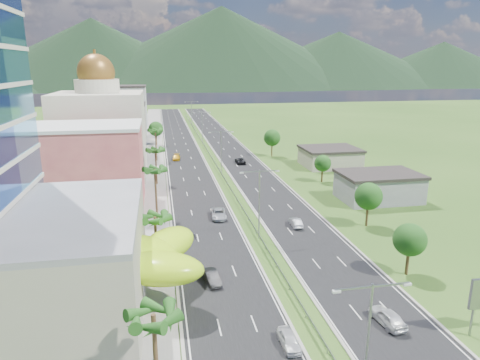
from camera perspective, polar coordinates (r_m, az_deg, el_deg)
ground at (r=58.35m, az=4.81°, el=-11.54°), size 500.00×500.00×0.00m
road_left at (r=142.76m, az=-7.82°, el=4.37°), size 11.00×260.00×0.04m
road_right at (r=144.27m, az=-1.85°, el=4.61°), size 11.00×260.00×0.04m
sidewalk_left at (r=142.61m, az=-11.64°, el=4.21°), size 7.00×260.00×0.12m
median_guardrail at (r=125.63m, az=-3.95°, el=3.30°), size 0.10×216.06×0.76m
streetlight_median_a at (r=34.85m, az=16.71°, el=-19.29°), size 6.04×0.25×11.00m
streetlight_median_b at (r=64.83m, az=2.59°, el=-2.31°), size 6.04×0.25×11.00m
streetlight_median_c at (r=103.05m, az=-2.53°, el=4.21°), size 6.04×0.25×11.00m
streetlight_median_d at (r=147.18m, az=-5.08°, el=7.42°), size 6.04×0.25×11.00m
streetlight_median_e at (r=191.72m, az=-6.47°, el=9.14°), size 6.04×0.25×11.00m
lime_canopy at (r=51.07m, az=-16.29°, el=-9.97°), size 18.00×15.00×7.40m
pink_shophouse at (r=85.35m, az=-19.65°, el=1.58°), size 20.00×15.00×15.00m
domed_building at (r=107.08m, az=-18.05°, el=6.40°), size 20.00×20.00×28.70m
midrise_grey at (r=132.04m, az=-16.23°, el=6.57°), size 16.00×15.00×16.00m
midrise_beige at (r=153.96m, az=-15.48°, el=7.18°), size 16.00×15.00×13.00m
midrise_white at (r=176.47m, az=-14.98°, el=8.97°), size 16.00×15.00×18.00m
shed_near at (r=89.49m, az=17.99°, el=-0.99°), size 15.00×10.00×5.00m
shed_far at (r=116.65m, az=11.89°, el=2.90°), size 14.00×12.00×4.40m
palm_tree_a at (r=33.48m, az=-11.46°, el=-17.87°), size 3.60×3.60×9.10m
palm_tree_b at (r=55.55m, az=-11.27°, el=-5.26°), size 3.60×3.60×8.10m
palm_tree_c at (r=74.30m, az=-11.29°, el=1.07°), size 3.60×3.60×9.60m
palm_tree_d at (r=96.98m, az=-11.22°, el=3.73°), size 3.60×3.60×8.60m
palm_tree_e at (r=121.50m, az=-11.22°, el=6.34°), size 3.60×3.60×9.40m
leafy_tree_lfar at (r=146.64m, az=-11.15°, el=6.71°), size 4.90×4.90×8.05m
leafy_tree_ra at (r=58.48m, az=21.71°, el=-7.43°), size 4.20×4.20×6.90m
leafy_tree_rb at (r=73.62m, az=16.76°, el=-2.10°), size 4.55×4.55×7.47m
leafy_tree_rc at (r=99.65m, az=10.97°, el=2.18°), size 3.85×3.85×6.33m
leafy_tree_rd at (r=126.16m, az=4.30°, el=5.64°), size 4.90×4.90×8.05m
mountain_ridge at (r=506.37m, az=-2.34°, el=12.05°), size 860.00×140.00×90.00m
car_white_near_left at (r=43.78m, az=6.56°, el=-20.42°), size 1.62×3.99×1.36m
car_dark_left at (r=54.24m, az=-3.80°, el=-12.80°), size 2.17×4.54×1.44m
car_silver_mid_left at (r=75.57m, az=-2.86°, el=-4.52°), size 2.88×5.63×1.52m
car_yellow_far_left at (r=123.36m, az=-8.47°, el=3.02°), size 2.45×5.11×1.44m
car_white_near_right at (r=48.96m, az=19.05°, el=-16.84°), size 2.53×4.99×1.63m
car_silver_right at (r=72.27m, az=7.44°, el=-5.61°), size 1.70×4.29×1.39m
car_dark_far_right at (r=117.52m, az=0.03°, el=2.60°), size 2.46×5.30×1.47m
motorcycle at (r=67.26m, az=-6.05°, el=-7.30°), size 0.75×1.79×1.11m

